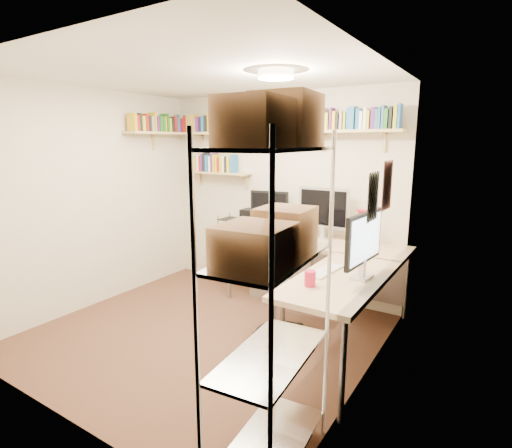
{
  "coord_description": "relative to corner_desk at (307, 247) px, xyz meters",
  "views": [
    {
      "loc": [
        2.45,
        -2.87,
        1.91
      ],
      "look_at": [
        0.28,
        0.55,
        1.07
      ],
      "focal_mm": 28.0,
      "sensor_mm": 36.0,
      "label": 1
    }
  ],
  "objects": [
    {
      "name": "wall_shelves",
      "position": [
        -1.12,
        0.38,
        1.22
      ],
      "size": [
        3.12,
        1.09,
        0.8
      ],
      "color": "tan",
      "rests_on": "ground"
    },
    {
      "name": "office_chair",
      "position": [
        -0.0,
        -0.49,
        -0.36
      ],
      "size": [
        0.55,
        0.57,
        1.06
      ],
      "rotation": [
        0.0,
        0.0,
        0.03
      ],
      "color": "black",
      "rests_on": "ground"
    },
    {
      "name": "wire_rack",
      "position": [
        0.72,
        -2.01,
        0.76
      ],
      "size": [
        0.49,
        0.89,
        2.17
      ],
      "rotation": [
        0.0,
        0.0,
        0.09
      ],
      "color": "silver",
      "rests_on": "ground"
    },
    {
      "name": "corner_desk",
      "position": [
        0.0,
        0.0,
        0.0
      ],
      "size": [
        2.16,
        2.07,
        1.41
      ],
      "color": "#D6B18B",
      "rests_on": "ground"
    },
    {
      "name": "room_shell",
      "position": [
        -0.7,
        -0.91,
        0.75
      ],
      "size": [
        3.24,
        3.04,
        2.52
      ],
      "color": "beige",
      "rests_on": "ground"
    },
    {
      "name": "ground",
      "position": [
        -0.7,
        -0.92,
        -0.8
      ],
      "size": [
        3.2,
        3.2,
        0.0
      ],
      "primitive_type": "plane",
      "color": "#482E1E",
      "rests_on": "ground"
    }
  ]
}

